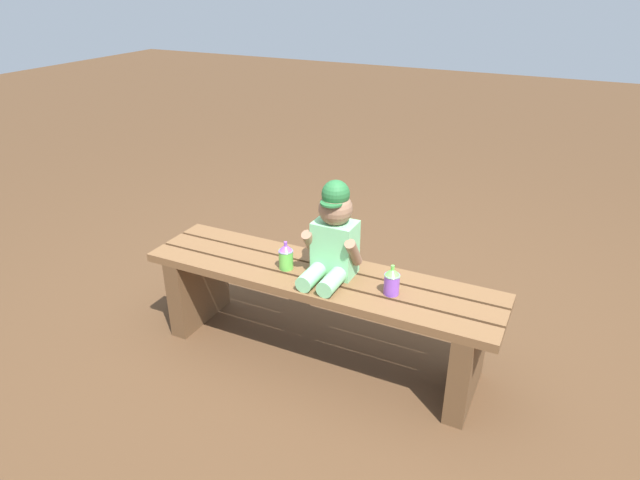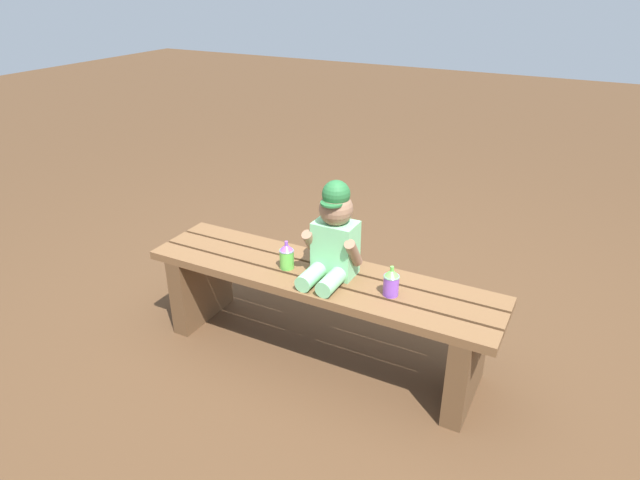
# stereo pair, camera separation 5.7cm
# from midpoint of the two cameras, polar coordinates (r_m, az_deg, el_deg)

# --- Properties ---
(ground_plane) EXTENTS (16.00, 16.00, 0.00)m
(ground_plane) POSITION_cam_midpoint_polar(r_m,az_deg,el_deg) (2.52, -0.75, -11.58)
(ground_plane) COLOR #4C331E
(park_bench) EXTENTS (1.52, 0.36, 0.41)m
(park_bench) POSITION_cam_midpoint_polar(r_m,az_deg,el_deg) (2.36, -0.79, -6.16)
(park_bench) COLOR brown
(park_bench) RESTS_ON ground_plane
(child_figure) EXTENTS (0.23, 0.27, 0.40)m
(child_figure) POSITION_cam_midpoint_polar(r_m,az_deg,el_deg) (2.20, 0.63, 0.41)
(child_figure) COLOR #7FCC8C
(child_figure) RESTS_ON park_bench
(sippy_cup_left) EXTENTS (0.06, 0.06, 0.12)m
(sippy_cup_left) POSITION_cam_midpoint_polar(r_m,az_deg,el_deg) (2.31, -4.24, -1.66)
(sippy_cup_left) COLOR #66CC4C
(sippy_cup_left) RESTS_ON park_bench
(sippy_cup_right) EXTENTS (0.06, 0.06, 0.12)m
(sippy_cup_right) POSITION_cam_midpoint_polar(r_m,az_deg,el_deg) (2.14, 6.66, -4.18)
(sippy_cup_right) COLOR #8C4CCC
(sippy_cup_right) RESTS_ON park_bench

